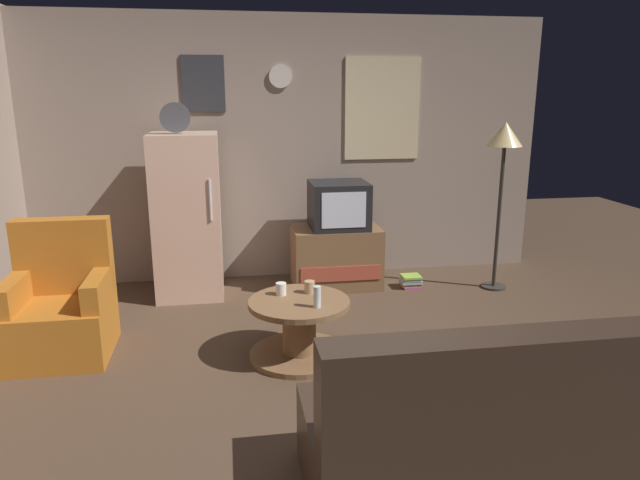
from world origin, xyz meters
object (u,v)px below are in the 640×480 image
(tv_stand, at_px, (336,257))
(wine_glass, at_px, (317,297))
(mug_ceramic_white, at_px, (281,289))
(mug_ceramic_tan, at_px, (310,287))
(armchair, at_px, (61,309))
(couch, at_px, (490,435))
(coffee_table, at_px, (299,329))
(fridge, at_px, (187,216))
(book_stack, at_px, (411,281))
(crt_tv, at_px, (339,205))
(standing_lamp, at_px, (504,147))

(tv_stand, xyz_separation_m, wine_glass, (-0.45, -1.66, 0.21))
(mug_ceramic_white, height_order, mug_ceramic_tan, same)
(tv_stand, distance_m, armchair, 2.51)
(tv_stand, bearing_deg, couch, -87.37)
(mug_ceramic_white, relative_size, couch, 0.05)
(tv_stand, xyz_separation_m, mug_ceramic_white, (-0.67, -1.37, 0.18))
(coffee_table, xyz_separation_m, mug_ceramic_white, (-0.11, 0.13, 0.26))
(fridge, distance_m, coffee_table, 1.80)
(mug_ceramic_tan, height_order, book_stack, mug_ceramic_tan)
(wine_glass, bearing_deg, tv_stand, 74.91)
(crt_tv, distance_m, coffee_table, 1.71)
(crt_tv, height_order, standing_lamp, standing_lamp)
(crt_tv, relative_size, coffee_table, 0.75)
(wine_glass, bearing_deg, fridge, 119.75)
(standing_lamp, relative_size, mug_ceramic_white, 17.67)
(mug_ceramic_tan, xyz_separation_m, couch, (0.60, -1.74, -0.17))
(fridge, bearing_deg, mug_ceramic_tan, -55.44)
(crt_tv, distance_m, mug_ceramic_tan, 1.48)
(wine_glass, relative_size, mug_ceramic_tan, 1.67)
(armchair, height_order, book_stack, armchair)
(mug_ceramic_white, distance_m, book_stack, 1.87)
(fridge, height_order, wine_glass, fridge)
(armchair, bearing_deg, standing_lamp, 12.73)
(crt_tv, relative_size, book_stack, 2.71)
(mug_ceramic_tan, relative_size, armchair, 0.09)
(mug_ceramic_tan, distance_m, book_stack, 1.72)
(standing_lamp, distance_m, couch, 3.29)
(wine_glass, bearing_deg, book_stack, 51.98)
(tv_stand, xyz_separation_m, armchair, (-2.24, -1.14, 0.04))
(coffee_table, distance_m, mug_ceramic_tan, 0.31)
(fridge, xyz_separation_m, crt_tv, (1.41, 0.00, 0.05))
(crt_tv, xyz_separation_m, standing_lamp, (1.49, -0.29, 0.55))
(crt_tv, xyz_separation_m, mug_ceramic_white, (-0.69, -1.37, -0.33))
(crt_tv, bearing_deg, mug_ceramic_tan, -109.39)
(tv_stand, bearing_deg, standing_lamp, -11.03)
(tv_stand, relative_size, armchair, 0.87)
(tv_stand, height_order, mug_ceramic_white, tv_stand)
(coffee_table, relative_size, couch, 0.42)
(wine_glass, distance_m, book_stack, 1.93)
(mug_ceramic_white, distance_m, couch, 1.91)
(fridge, bearing_deg, couch, -63.64)
(tv_stand, distance_m, mug_ceramic_white, 1.53)
(wine_glass, xyz_separation_m, mug_ceramic_white, (-0.22, 0.29, -0.03))
(fridge, height_order, couch, fridge)
(crt_tv, bearing_deg, standing_lamp, -11.16)
(wine_glass, distance_m, armchair, 1.87)
(mug_ceramic_white, relative_size, mug_ceramic_tan, 1.00)
(standing_lamp, relative_size, armchair, 1.66)
(fridge, bearing_deg, crt_tv, 0.13)
(wine_glass, bearing_deg, coffee_table, 124.34)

